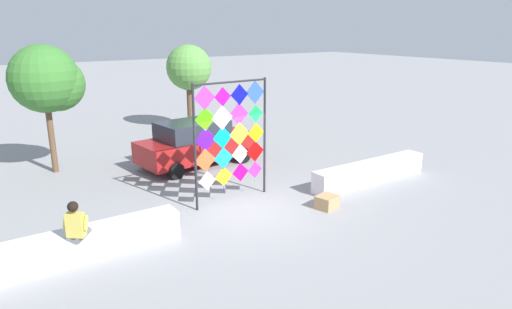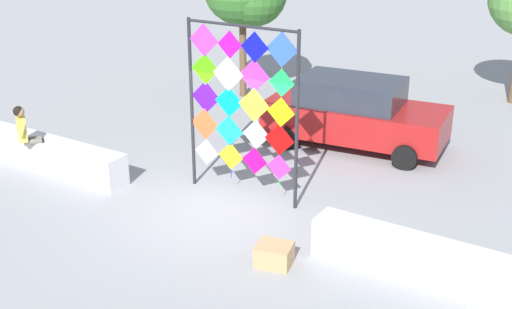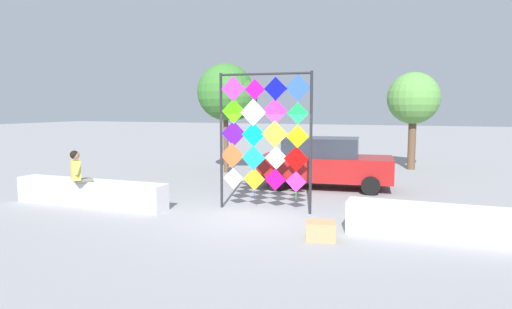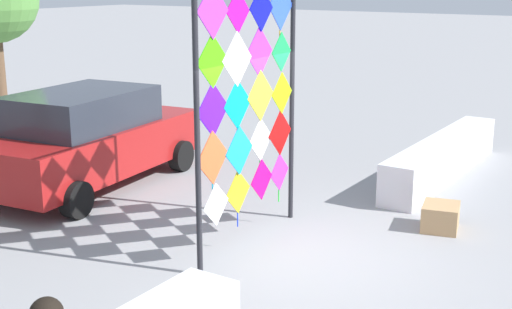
{
  "view_description": "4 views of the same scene",
  "coord_description": "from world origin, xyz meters",
  "px_view_note": "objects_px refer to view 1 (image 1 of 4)",
  "views": [
    {
      "loc": [
        -6.39,
        -9.98,
        4.98
      ],
      "look_at": [
        0.34,
        0.03,
        1.55
      ],
      "focal_mm": 31.55,
      "sensor_mm": 36.0,
      "label": 1
    },
    {
      "loc": [
        6.88,
        -9.73,
        5.98
      ],
      "look_at": [
        0.47,
        0.56,
        1.08
      ],
      "focal_mm": 47.11,
      "sensor_mm": 36.0,
      "label": 2
    },
    {
      "loc": [
        3.85,
        -9.9,
        2.67
      ],
      "look_at": [
        -0.17,
        0.63,
        1.47
      ],
      "focal_mm": 31.21,
      "sensor_mm": 36.0,
      "label": 3
    },
    {
      "loc": [
        -7.39,
        -4.11,
        3.53
      ],
      "look_at": [
        -0.08,
        0.63,
        1.29
      ],
      "focal_mm": 48.57,
      "sensor_mm": 36.0,
      "label": 4
    }
  ],
  "objects_px": {
    "seated_vendor": "(78,227)",
    "kite_display_rack": "(231,134)",
    "parked_car": "(196,143)",
    "tree_broadleaf": "(49,81)",
    "cardboard_box_large": "(327,202)",
    "tree_far_right": "(188,69)"
  },
  "relations": [
    {
      "from": "seated_vendor",
      "to": "kite_display_rack",
      "type": "bearing_deg",
      "value": 17.49
    },
    {
      "from": "parked_car",
      "to": "tree_broadleaf",
      "type": "xyz_separation_m",
      "value": [
        -4.41,
        2.07,
        2.36
      ]
    },
    {
      "from": "seated_vendor",
      "to": "tree_broadleaf",
      "type": "bearing_deg",
      "value": 82.4
    },
    {
      "from": "kite_display_rack",
      "to": "cardboard_box_large",
      "type": "xyz_separation_m",
      "value": [
        1.95,
        -2.0,
        -1.86
      ]
    },
    {
      "from": "kite_display_rack",
      "to": "seated_vendor",
      "type": "xyz_separation_m",
      "value": [
        -4.64,
        -1.46,
        -1.13
      ]
    },
    {
      "from": "kite_display_rack",
      "to": "tree_far_right",
      "type": "xyz_separation_m",
      "value": [
        3.35,
        9.68,
        0.95
      ]
    },
    {
      "from": "seated_vendor",
      "to": "tree_broadleaf",
      "type": "xyz_separation_m",
      "value": [
        0.98,
        7.37,
        2.3
      ]
    },
    {
      "from": "seated_vendor",
      "to": "parked_car",
      "type": "relative_size",
      "value": 0.34
    },
    {
      "from": "kite_display_rack",
      "to": "parked_car",
      "type": "distance_m",
      "value": 4.09
    },
    {
      "from": "parked_car",
      "to": "cardboard_box_large",
      "type": "bearing_deg",
      "value": -78.4
    },
    {
      "from": "kite_display_rack",
      "to": "cardboard_box_large",
      "type": "bearing_deg",
      "value": -45.8
    },
    {
      "from": "kite_display_rack",
      "to": "cardboard_box_large",
      "type": "height_order",
      "value": "kite_display_rack"
    },
    {
      "from": "kite_display_rack",
      "to": "tree_broadleaf",
      "type": "xyz_separation_m",
      "value": [
        -3.66,
        5.9,
        1.17
      ]
    },
    {
      "from": "parked_car",
      "to": "tree_far_right",
      "type": "bearing_deg",
      "value": 66.03
    },
    {
      "from": "cardboard_box_large",
      "to": "tree_broadleaf",
      "type": "relative_size",
      "value": 0.13
    },
    {
      "from": "seated_vendor",
      "to": "tree_far_right",
      "type": "bearing_deg",
      "value": 54.36
    },
    {
      "from": "tree_far_right",
      "to": "tree_broadleaf",
      "type": "xyz_separation_m",
      "value": [
        -7.0,
        -3.77,
        0.21
      ]
    },
    {
      "from": "parked_car",
      "to": "seated_vendor",
      "type": "bearing_deg",
      "value": -135.5
    },
    {
      "from": "kite_display_rack",
      "to": "parked_car",
      "type": "bearing_deg",
      "value": 78.94
    },
    {
      "from": "cardboard_box_large",
      "to": "tree_far_right",
      "type": "bearing_deg",
      "value": 83.17
    },
    {
      "from": "seated_vendor",
      "to": "parked_car",
      "type": "distance_m",
      "value": 7.56
    },
    {
      "from": "kite_display_rack",
      "to": "tree_broadleaf",
      "type": "height_order",
      "value": "tree_broadleaf"
    }
  ]
}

